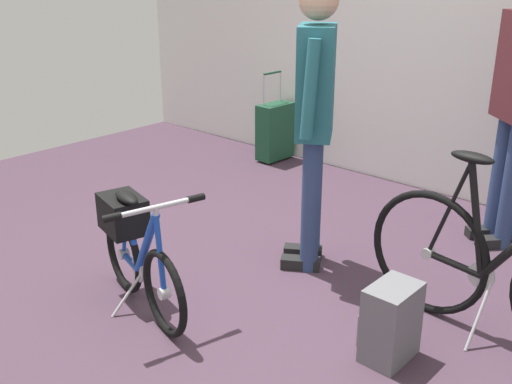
{
  "coord_description": "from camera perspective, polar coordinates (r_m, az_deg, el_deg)",
  "views": [
    {
      "loc": [
        2.02,
        -2.24,
        1.78
      ],
      "look_at": [
        -0.14,
        0.14,
        0.55
      ],
      "focal_mm": 42.6,
      "sensor_mm": 36.0,
      "label": 1
    }
  ],
  "objects": [
    {
      "name": "back_wall",
      "position": [
        4.94,
        18.61,
        15.68
      ],
      "size": [
        6.95,
        0.1,
        2.83
      ],
      "primitive_type": "cube",
      "color": "white",
      "rests_on": "ground_plane"
    },
    {
      "name": "visitor_browsing",
      "position": [
        3.51,
        5.5,
        7.61
      ],
      "size": [
        0.38,
        0.45,
        1.7
      ],
      "color": "navy",
      "rests_on": "ground_plane"
    },
    {
      "name": "rolling_suitcase",
      "position": [
        5.72,
        1.81,
        5.75
      ],
      "size": [
        0.19,
        0.37,
        0.83
      ],
      "color": "#19472D",
      "rests_on": "ground_plane"
    },
    {
      "name": "display_bike_left",
      "position": [
        3.16,
        22.01,
        -6.95
      ],
      "size": [
        1.47,
        0.53,
        1.02
      ],
      "color": "black",
      "rests_on": "ground_plane"
    },
    {
      "name": "ground_plane",
      "position": [
        3.5,
        0.14,
        -9.62
      ],
      "size": [
        6.95,
        6.95,
        0.0
      ],
      "primitive_type": "plane",
      "color": "#473342"
    },
    {
      "name": "backpack_on_floor",
      "position": [
        2.98,
        12.48,
        -11.88
      ],
      "size": [
        0.22,
        0.27,
        0.38
      ],
      "color": "slate",
      "rests_on": "ground_plane"
    },
    {
      "name": "folding_bike_foreground",
      "position": [
        3.32,
        -11.27,
        -5.04
      ],
      "size": [
        0.96,
        0.52,
        0.7
      ],
      "color": "black",
      "rests_on": "ground_plane"
    }
  ]
}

